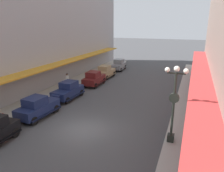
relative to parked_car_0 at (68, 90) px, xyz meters
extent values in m
plane|color=#424244|center=(4.88, -5.56, -0.94)|extent=(200.00, 200.00, 0.00)
cube|color=#A8A59E|center=(-2.62, -5.56, -0.87)|extent=(3.00, 60.00, 0.15)
cube|color=#A8A59E|center=(12.38, -5.56, -0.87)|extent=(3.00, 60.00, 0.15)
cube|color=#BF3333|center=(12.98, -5.56, 2.06)|extent=(1.80, 54.00, 0.16)
cube|color=#19234C|center=(0.00, -0.03, -0.20)|extent=(1.78, 3.93, 0.80)
cube|color=#19234C|center=(0.00, 0.22, 0.55)|extent=(1.48, 1.73, 0.70)
cube|color=#8C9EA8|center=(0.00, 0.22, 0.55)|extent=(1.40, 1.69, 0.42)
cube|color=#19234C|center=(-0.05, -2.16, -0.15)|extent=(0.94, 0.38, 0.52)
cube|color=black|center=(0.95, -0.05, -0.52)|extent=(0.31, 3.51, 0.12)
cube|color=black|center=(-0.95, -0.01, -0.52)|extent=(0.31, 3.51, 0.12)
cylinder|color=black|center=(0.78, -1.42, -0.60)|extent=(0.23, 0.68, 0.68)
cylinder|color=black|center=(-0.84, -1.38, -0.60)|extent=(0.23, 0.68, 0.68)
cylinder|color=black|center=(0.84, 1.31, -0.60)|extent=(0.23, 0.68, 0.68)
cylinder|color=black|center=(-0.78, 1.35, -0.60)|extent=(0.23, 0.68, 0.68)
cube|color=#997F5B|center=(0.14, 9.87, -0.20)|extent=(1.77, 3.93, 0.80)
cube|color=#997F5B|center=(0.13, 9.62, 0.55)|extent=(1.47, 1.73, 0.70)
cube|color=#8C9EA8|center=(0.13, 9.62, 0.55)|extent=(1.40, 1.69, 0.42)
cube|color=#997F5B|center=(0.18, 12.00, -0.15)|extent=(0.94, 0.38, 0.52)
cube|color=#4C3F2D|center=(-0.81, 9.89, -0.52)|extent=(0.30, 3.51, 0.12)
cube|color=#4C3F2D|center=(1.09, 9.86, -0.52)|extent=(0.30, 3.51, 0.12)
cylinder|color=black|center=(-0.65, 11.25, -0.60)|extent=(0.23, 0.68, 0.68)
cylinder|color=black|center=(0.97, 11.22, -0.60)|extent=(0.23, 0.68, 0.68)
cylinder|color=black|center=(-0.70, 8.52, -0.60)|extent=(0.23, 0.68, 0.68)
cylinder|color=black|center=(0.92, 8.49, -0.60)|extent=(0.23, 0.68, 0.68)
cube|color=#19234C|center=(0.11, -4.91, -0.20)|extent=(1.89, 3.98, 0.80)
cube|color=#19234C|center=(0.10, -5.16, 0.55)|extent=(1.52, 1.77, 0.70)
cube|color=#8C9EA8|center=(0.10, -5.16, 0.55)|extent=(1.45, 1.73, 0.42)
cube|color=#19234C|center=(0.22, -2.78, -0.15)|extent=(0.95, 0.40, 0.52)
cube|color=black|center=(-0.83, -4.87, -0.52)|extent=(0.41, 3.52, 0.12)
cube|color=black|center=(1.06, -4.96, -0.52)|extent=(0.41, 3.52, 0.12)
cylinder|color=black|center=(-0.63, -3.51, -0.60)|extent=(0.25, 0.69, 0.68)
cylinder|color=black|center=(0.99, -3.59, -0.60)|extent=(0.25, 0.69, 0.68)
cylinder|color=black|center=(-0.76, -6.24, -0.60)|extent=(0.25, 0.69, 0.68)
cylinder|color=black|center=(0.86, -6.31, -0.60)|extent=(0.25, 0.69, 0.68)
cube|color=black|center=(1.10, -9.65, -0.52)|extent=(0.41, 3.52, 0.12)
cylinder|color=black|center=(0.89, -8.30, -0.60)|extent=(0.25, 0.69, 0.68)
cube|color=#591919|center=(0.34, 5.66, -0.20)|extent=(1.78, 3.93, 0.80)
cube|color=#591919|center=(0.34, 5.41, 0.55)|extent=(1.47, 1.73, 0.70)
cube|color=#8C9EA8|center=(0.34, 5.41, 0.55)|extent=(1.40, 1.69, 0.42)
cube|color=#591919|center=(0.30, 7.79, -0.15)|extent=(0.94, 0.38, 0.52)
cube|color=black|center=(-0.61, 5.64, -0.52)|extent=(0.31, 3.51, 0.12)
cube|color=black|center=(1.29, 5.68, -0.52)|extent=(0.31, 3.51, 0.12)
cylinder|color=black|center=(-0.50, 7.01, -0.60)|extent=(0.23, 0.68, 0.68)
cylinder|color=black|center=(1.12, 7.04, -0.60)|extent=(0.23, 0.68, 0.68)
cylinder|color=black|center=(-0.44, 4.28, -0.60)|extent=(0.23, 0.68, 0.68)
cylinder|color=black|center=(1.17, 4.31, -0.60)|extent=(0.23, 0.68, 0.68)
cube|color=slate|center=(0.21, 15.50, -0.20)|extent=(1.88, 3.98, 0.80)
cube|color=slate|center=(0.20, 15.75, 0.55)|extent=(1.52, 1.77, 0.70)
cube|color=#8C9EA8|center=(0.20, 15.75, 0.55)|extent=(1.45, 1.73, 0.42)
cube|color=slate|center=(0.31, 13.37, -0.15)|extent=(0.95, 0.40, 0.52)
cube|color=#393A3D|center=(1.16, 15.54, -0.52)|extent=(0.41, 3.52, 0.12)
cube|color=#393A3D|center=(-0.74, 15.45, -0.52)|extent=(0.41, 3.52, 0.12)
cylinder|color=black|center=(1.08, 14.17, -0.60)|extent=(0.25, 0.69, 0.68)
cylinder|color=black|center=(-0.53, 14.10, -0.60)|extent=(0.25, 0.69, 0.68)
cylinder|color=black|center=(0.95, 16.90, -0.60)|extent=(0.25, 0.69, 0.68)
cylinder|color=black|center=(-0.66, 16.82, -0.60)|extent=(0.25, 0.69, 0.68)
cube|color=black|center=(11.28, -5.11, -0.54)|extent=(0.44, 0.44, 0.50)
cylinder|color=black|center=(11.28, -5.11, 1.81)|extent=(0.16, 0.16, 4.20)
cube|color=black|center=(11.28, -5.11, 3.91)|extent=(1.10, 0.10, 0.10)
sphere|color=white|center=(10.73, -5.11, 4.09)|extent=(0.32, 0.32, 0.32)
sphere|color=white|center=(11.83, -5.11, 4.09)|extent=(0.32, 0.32, 0.32)
sphere|color=white|center=(11.28, -5.11, 4.19)|extent=(0.36, 0.36, 0.36)
cylinder|color=black|center=(11.28, -5.11, 2.31)|extent=(0.64, 0.18, 0.64)
cylinder|color=silver|center=(11.28, -5.01, 2.31)|extent=(0.56, 0.02, 0.56)
cylinder|color=#B21E19|center=(-1.47, -7.13, -0.44)|extent=(0.24, 0.24, 0.70)
sphere|color=#B21E19|center=(-1.47, -7.13, -0.07)|extent=(0.20, 0.20, 0.20)
cylinder|color=#4C4238|center=(12.30, 1.61, -0.37)|extent=(0.24, 0.24, 0.85)
cube|color=#4C724C|center=(12.30, 1.61, 0.34)|extent=(0.36, 0.22, 0.56)
sphere|color=beige|center=(12.30, 1.61, 0.74)|extent=(0.22, 0.22, 0.22)
cylinder|color=#2D2D33|center=(-2.21, 3.31, -0.37)|extent=(0.24, 0.24, 0.85)
cube|color=white|center=(-2.21, 3.31, 0.34)|extent=(0.36, 0.22, 0.56)
sphere|color=brown|center=(-2.21, 3.31, 0.74)|extent=(0.22, 0.22, 0.22)
cylinder|color=black|center=(-2.21, 3.31, 0.86)|extent=(0.28, 0.28, 0.04)
camera|label=1|loc=(12.18, -18.30, 6.85)|focal=33.89mm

